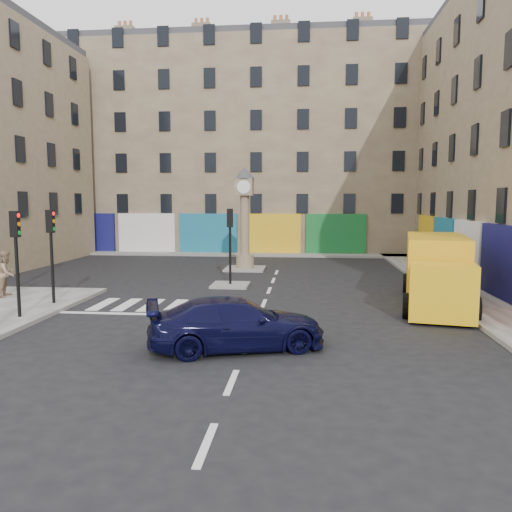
# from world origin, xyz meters

# --- Properties ---
(ground) EXTENTS (120.00, 120.00, 0.00)m
(ground) POSITION_xyz_m (0.00, 0.00, 0.00)
(ground) COLOR black
(ground) RESTS_ON ground
(sidewalk_right) EXTENTS (2.60, 30.00, 0.15)m
(sidewalk_right) POSITION_xyz_m (8.70, 10.00, 0.07)
(sidewalk_right) COLOR gray
(sidewalk_right) RESTS_ON ground
(sidewalk_far) EXTENTS (32.00, 2.40, 0.15)m
(sidewalk_far) POSITION_xyz_m (-4.00, 22.20, 0.07)
(sidewalk_far) COLOR gray
(sidewalk_far) RESTS_ON ground
(island_near) EXTENTS (1.80, 1.80, 0.12)m
(island_near) POSITION_xyz_m (-2.00, 8.00, 0.06)
(island_near) COLOR gray
(island_near) RESTS_ON ground
(island_far) EXTENTS (2.40, 2.40, 0.12)m
(island_far) POSITION_xyz_m (-2.00, 14.00, 0.06)
(island_far) COLOR gray
(island_far) RESTS_ON ground
(building_far) EXTENTS (32.00, 10.00, 17.00)m
(building_far) POSITION_xyz_m (-4.00, 28.00, 8.50)
(building_far) COLOR gray
(building_far) RESTS_ON ground
(traffic_light_left_near) EXTENTS (0.28, 0.22, 3.70)m
(traffic_light_left_near) POSITION_xyz_m (-8.30, 0.20, 2.62)
(traffic_light_left_near) COLOR black
(traffic_light_left_near) RESTS_ON sidewalk_left
(traffic_light_left_far) EXTENTS (0.28, 0.22, 3.70)m
(traffic_light_left_far) POSITION_xyz_m (-8.30, 2.60, 2.62)
(traffic_light_left_far) COLOR black
(traffic_light_left_far) RESTS_ON sidewalk_left
(traffic_light_island) EXTENTS (0.28, 0.22, 3.70)m
(traffic_light_island) POSITION_xyz_m (-2.00, 8.00, 2.59)
(traffic_light_island) COLOR black
(traffic_light_island) RESTS_ON island_near
(clock_pillar) EXTENTS (1.20, 1.20, 6.10)m
(clock_pillar) POSITION_xyz_m (-2.00, 14.00, 3.55)
(clock_pillar) COLOR #997F64
(clock_pillar) RESTS_ON island_far
(navy_sedan) EXTENTS (5.40, 3.47, 1.46)m
(navy_sedan) POSITION_xyz_m (-0.25, -2.34, 0.73)
(navy_sedan) COLOR black
(navy_sedan) RESTS_ON ground
(yellow_van) EXTENTS (3.68, 7.84, 2.75)m
(yellow_van) POSITION_xyz_m (6.99, 4.57, 1.36)
(yellow_van) COLOR #F1B014
(yellow_van) RESTS_ON ground
(pedestrian_tan) EXTENTS (0.87, 1.04, 1.96)m
(pedestrian_tan) POSITION_xyz_m (-10.97, 3.76, 1.13)
(pedestrian_tan) COLOR #95765B
(pedestrian_tan) RESTS_ON sidewalk_left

